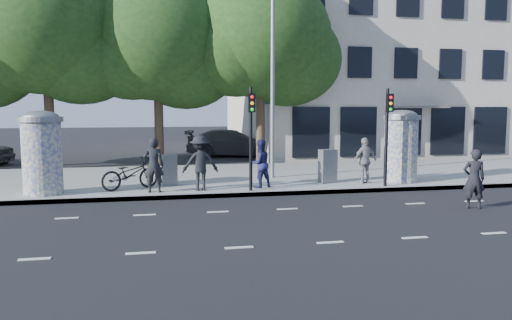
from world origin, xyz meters
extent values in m
plane|color=black|center=(0.00, 0.00, 0.00)|extent=(120.00, 120.00, 0.00)
cube|color=gray|center=(0.00, 7.50, 0.07)|extent=(40.00, 8.00, 0.15)
cube|color=slate|center=(0.00, 3.55, 0.07)|extent=(40.00, 0.10, 0.16)
cube|color=silver|center=(0.00, -2.20, 0.00)|extent=(32.00, 0.12, 0.01)
cube|color=silver|center=(0.00, 1.40, 0.00)|extent=(32.00, 0.12, 0.01)
cylinder|color=beige|center=(-7.20, 4.50, 1.30)|extent=(1.20, 1.20, 2.30)
cylinder|color=slate|center=(-7.20, 4.50, 2.53)|extent=(1.36, 1.36, 0.16)
ellipsoid|color=slate|center=(-7.20, 4.50, 2.61)|extent=(1.10, 1.10, 0.38)
cylinder|color=beige|center=(5.20, 4.70, 1.30)|extent=(1.20, 1.20, 2.30)
cylinder|color=slate|center=(5.20, 4.70, 2.53)|extent=(1.36, 1.36, 0.16)
ellipsoid|color=slate|center=(5.20, 4.70, 2.61)|extent=(1.10, 1.10, 0.38)
cylinder|color=black|center=(-0.60, 3.85, 1.85)|extent=(0.11, 0.11, 3.40)
cube|color=black|center=(-0.60, 3.67, 3.05)|extent=(0.22, 0.14, 0.62)
cylinder|color=black|center=(4.20, 3.85, 1.85)|extent=(0.11, 0.11, 3.40)
cube|color=black|center=(4.20, 3.67, 3.05)|extent=(0.22, 0.14, 0.62)
cylinder|color=slate|center=(0.80, 6.70, 4.15)|extent=(0.16, 0.16, 8.00)
cylinder|color=#38281C|center=(-8.50, 12.50, 2.36)|extent=(0.44, 0.44, 4.73)
ellipsoid|color=#193513|center=(-8.50, 12.50, 6.51)|extent=(7.20, 7.20, 6.12)
cylinder|color=#38281C|center=(-3.50, 12.70, 2.21)|extent=(0.44, 0.44, 4.41)
ellipsoid|color=#193513|center=(-3.50, 12.70, 6.08)|extent=(6.80, 6.80, 5.78)
cylinder|color=#38281C|center=(1.50, 12.30, 2.29)|extent=(0.44, 0.44, 4.59)
ellipsoid|color=#193513|center=(1.50, 12.30, 6.32)|extent=(7.00, 7.00, 5.95)
cube|color=#B1A595|center=(12.00, 20.00, 6.00)|extent=(20.00, 15.00, 12.00)
cube|color=black|center=(12.00, 12.45, 1.60)|extent=(18.00, 0.10, 2.60)
cube|color=#59544C|center=(10.00, 12.10, 2.90)|extent=(3.20, 0.90, 0.12)
cube|color=#194C8C|center=(2.50, 12.45, 3.20)|extent=(1.60, 0.06, 0.30)
imported|color=black|center=(-3.74, 4.15, 1.04)|extent=(0.69, 0.50, 1.78)
imported|color=navy|center=(-0.18, 4.41, 0.98)|extent=(0.96, 0.84, 1.65)
imported|color=black|center=(-2.23, 4.24, 1.07)|extent=(1.20, 0.71, 1.83)
imported|color=gray|center=(3.75, 4.59, 0.98)|extent=(1.08, 0.77, 1.66)
imported|color=black|center=(5.29, 0.46, 0.86)|extent=(0.72, 0.57, 1.72)
imported|color=black|center=(-4.53, 4.86, 0.68)|extent=(1.56, 2.11, 1.06)
cube|color=slate|center=(-3.20, 5.53, 0.69)|extent=(0.54, 0.41, 1.08)
cube|color=slate|center=(2.49, 5.02, 0.76)|extent=(0.65, 0.53, 1.21)
imported|color=#4D5053|center=(0.74, 16.79, 0.78)|extent=(3.05, 5.68, 1.57)
camera|label=1|loc=(-3.65, -12.21, 2.94)|focal=35.00mm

